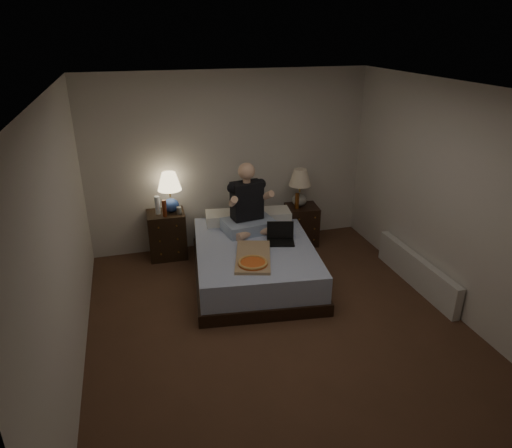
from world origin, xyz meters
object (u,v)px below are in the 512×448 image
object	(u,v)px
bed	(254,261)
nightstand_right	(301,225)
lamp_left	(170,192)
laptop	(281,234)
lamp_right	(300,188)
beer_bottle_right	(297,201)
water_bottle	(157,205)
pizza_box	(253,264)
soda_can	(179,210)
nightstand_left	(167,234)
beer_bottle_left	(164,208)
person	(248,198)
radiator	(416,271)

from	to	relation	value
bed	nightstand_right	size ratio (longest dim) A/B	3.28
lamp_left	laptop	bearing A→B (deg)	-38.78
lamp_right	beer_bottle_right	size ratio (longest dim) A/B	2.43
lamp_right	water_bottle	xyz separation A→B (m)	(-2.02, 0.08, -0.08)
bed	pizza_box	xyz separation A→B (m)	(-0.17, -0.55, 0.28)
water_bottle	laptop	distance (m)	1.75
soda_can	pizza_box	size ratio (longest dim) A/B	0.13
bed	beer_bottle_right	xyz separation A→B (m)	(0.85, 0.77, 0.46)
nightstand_right	water_bottle	size ratio (longest dim) A/B	2.36
lamp_left	nightstand_right	bearing A→B (deg)	-4.00
nightstand_left	laptop	xyz separation A→B (m)	(1.34, -1.01, 0.27)
beer_bottle_left	laptop	distance (m)	1.62
nightstand_right	laptop	world-z (taller)	laptop
bed	soda_can	size ratio (longest dim) A/B	19.32
nightstand_right	lamp_left	xyz separation A→B (m)	(-1.88, 0.13, 0.65)
beer_bottle_left	pizza_box	world-z (taller)	beer_bottle_left
lamp_left	lamp_right	xyz separation A→B (m)	(1.84, -0.10, -0.07)
lamp_left	pizza_box	world-z (taller)	lamp_left
water_bottle	person	size ratio (longest dim) A/B	0.27
water_bottle	person	world-z (taller)	person
bed	nightstand_right	world-z (taller)	nightstand_right
pizza_box	lamp_left	bearing A→B (deg)	132.90
nightstand_right	radiator	distance (m)	1.82
person	beer_bottle_right	bearing A→B (deg)	14.29
bed	person	world-z (taller)	person
bed	nightstand_right	distance (m)	1.26
bed	lamp_left	size ratio (longest dim) A/B	3.45
water_bottle	soda_can	world-z (taller)	water_bottle
lamp_left	lamp_right	world-z (taller)	lamp_left
bed	person	xyz separation A→B (m)	(0.04, 0.42, 0.71)
nightstand_left	laptop	world-z (taller)	laptop
nightstand_left	beer_bottle_left	world-z (taller)	beer_bottle_left
nightstand_right	soda_can	bearing A→B (deg)	-174.49
lamp_right	beer_bottle_right	xyz separation A→B (m)	(-0.07, -0.08, -0.17)
beer_bottle_right	radiator	size ratio (longest dim) A/B	0.14
pizza_box	radiator	distance (m)	2.10
soda_can	laptop	world-z (taller)	soda_can
nightstand_right	lamp_left	world-z (taller)	lamp_left
nightstand_right	radiator	size ratio (longest dim) A/B	0.37
nightstand_right	radiator	xyz separation A→B (m)	(0.94, -1.55, -0.09)
bed	radiator	xyz separation A→B (m)	(1.90, -0.73, -0.04)
nightstand_left	radiator	distance (m)	3.36
nightstand_right	person	distance (m)	1.20
soda_can	bed	bearing A→B (deg)	-45.61
lamp_right	radiator	world-z (taller)	lamp_right
lamp_left	water_bottle	bearing A→B (deg)	-171.88
water_bottle	laptop	world-z (taller)	water_bottle
soda_can	person	distance (m)	0.99
soda_can	radiator	size ratio (longest dim) A/B	0.06
beer_bottle_left	person	bearing A→B (deg)	-20.24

